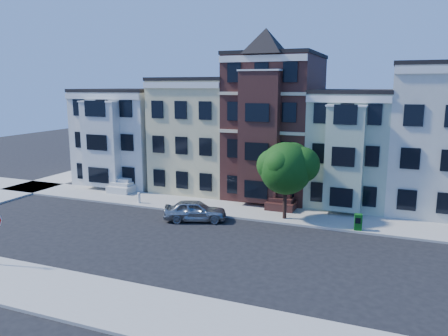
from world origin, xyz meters
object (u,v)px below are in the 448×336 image
at_px(newspaper_box, 358,222).
at_px(fire_hydrant, 139,199).
at_px(street_tree, 286,172).
at_px(parked_car, 195,211).

height_order(newspaper_box, fire_hydrant, newspaper_box).
bearing_deg(street_tree, parked_car, -157.21).
bearing_deg(newspaper_box, street_tree, 162.48).
distance_m(parked_car, fire_hydrant, 6.52).
relative_size(newspaper_box, fire_hydrant, 1.55).
bearing_deg(fire_hydrant, street_tree, 1.40).
xyz_separation_m(street_tree, newspaper_box, (5.17, -0.72, -2.88)).
relative_size(street_tree, newspaper_box, 6.33).
xyz_separation_m(parked_car, newspaper_box, (11.14, 1.79, -0.07)).
bearing_deg(street_tree, newspaper_box, -7.91).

